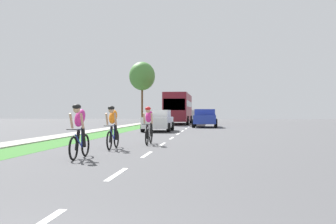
{
  "coord_description": "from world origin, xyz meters",
  "views": [
    {
      "loc": [
        2.01,
        -2.28,
        1.33
      ],
      "look_at": [
        -0.53,
        21.08,
        1.37
      ],
      "focal_mm": 41.84,
      "sensor_mm": 36.0,
      "label": 1
    }
  ],
  "objects_px": {
    "cyclist_trailing": "(113,127)",
    "sedan_white": "(158,121)",
    "suv_silver": "(190,115)",
    "street_tree_far": "(142,76)",
    "cyclist_distant": "(149,125)",
    "bus_maroon": "(179,107)",
    "cyclist_lead": "(79,131)",
    "pickup_blue": "(205,118)"
  },
  "relations": [
    {
      "from": "cyclist_trailing",
      "to": "sedan_white",
      "type": "relative_size",
      "value": 0.4
    },
    {
      "from": "sedan_white",
      "to": "suv_silver",
      "type": "xyz_separation_m",
      "value": [
        0.37,
        36.8,
        0.18
      ]
    },
    {
      "from": "suv_silver",
      "to": "street_tree_far",
      "type": "bearing_deg",
      "value": -109.76
    },
    {
      "from": "cyclist_distant",
      "to": "sedan_white",
      "type": "relative_size",
      "value": 0.4
    },
    {
      "from": "cyclist_trailing",
      "to": "bus_maroon",
      "type": "height_order",
      "value": "bus_maroon"
    },
    {
      "from": "cyclist_distant",
      "to": "bus_maroon",
      "type": "bearing_deg",
      "value": 92.2
    },
    {
      "from": "cyclist_lead",
      "to": "pickup_blue",
      "type": "bearing_deg",
      "value": 82.51
    },
    {
      "from": "cyclist_trailing",
      "to": "sedan_white",
      "type": "xyz_separation_m",
      "value": [
        -0.13,
        13.55,
        -0.04
      ]
    },
    {
      "from": "cyclist_distant",
      "to": "cyclist_trailing",
      "type": "bearing_deg",
      "value": -114.76
    },
    {
      "from": "pickup_blue",
      "to": "cyclist_lead",
      "type": "bearing_deg",
      "value": -97.49
    },
    {
      "from": "sedan_white",
      "to": "cyclist_trailing",
      "type": "bearing_deg",
      "value": -89.46
    },
    {
      "from": "cyclist_trailing",
      "to": "pickup_blue",
      "type": "xyz_separation_m",
      "value": [
        3.07,
        21.86,
        0.02
      ]
    },
    {
      "from": "cyclist_lead",
      "to": "bus_maroon",
      "type": "xyz_separation_m",
      "value": [
        0.07,
        34.77,
        1.17
      ]
    },
    {
      "from": "cyclist_distant",
      "to": "bus_maroon",
      "type": "height_order",
      "value": "bus_maroon"
    },
    {
      "from": "street_tree_far",
      "to": "pickup_blue",
      "type": "bearing_deg",
      "value": -58.71
    },
    {
      "from": "cyclist_lead",
      "to": "pickup_blue",
      "type": "xyz_separation_m",
      "value": [
        3.28,
        24.93,
        0.02
      ]
    },
    {
      "from": "cyclist_lead",
      "to": "cyclist_distant",
      "type": "xyz_separation_m",
      "value": [
        1.21,
        5.23,
        0.0
      ]
    },
    {
      "from": "pickup_blue",
      "to": "bus_maroon",
      "type": "distance_m",
      "value": 10.42
    },
    {
      "from": "sedan_white",
      "to": "pickup_blue",
      "type": "bearing_deg",
      "value": 68.96
    },
    {
      "from": "cyclist_lead",
      "to": "pickup_blue",
      "type": "distance_m",
      "value": 25.15
    },
    {
      "from": "bus_maroon",
      "to": "cyclist_lead",
      "type": "bearing_deg",
      "value": -90.12
    },
    {
      "from": "cyclist_trailing",
      "to": "cyclist_distant",
      "type": "relative_size",
      "value": 1.0
    },
    {
      "from": "sedan_white",
      "to": "pickup_blue",
      "type": "xyz_separation_m",
      "value": [
        3.2,
        8.31,
        0.06
      ]
    },
    {
      "from": "cyclist_trailing",
      "to": "sedan_white",
      "type": "distance_m",
      "value": 13.55
    },
    {
      "from": "cyclist_distant",
      "to": "sedan_white",
      "type": "height_order",
      "value": "cyclist_distant"
    },
    {
      "from": "cyclist_distant",
      "to": "suv_silver",
      "type": "distance_m",
      "value": 48.19
    },
    {
      "from": "cyclist_distant",
      "to": "suv_silver",
      "type": "bearing_deg",
      "value": 90.9
    },
    {
      "from": "pickup_blue",
      "to": "street_tree_far",
      "type": "relative_size",
      "value": 0.65
    },
    {
      "from": "suv_silver",
      "to": "pickup_blue",
      "type": "bearing_deg",
      "value": -84.33
    },
    {
      "from": "cyclist_lead",
      "to": "cyclist_distant",
      "type": "relative_size",
      "value": 1.0
    },
    {
      "from": "sedan_white",
      "to": "bus_maroon",
      "type": "relative_size",
      "value": 0.37
    },
    {
      "from": "sedan_white",
      "to": "cyclist_distant",
      "type": "bearing_deg",
      "value": -84.35
    },
    {
      "from": "sedan_white",
      "to": "pickup_blue",
      "type": "height_order",
      "value": "pickup_blue"
    },
    {
      "from": "cyclist_lead",
      "to": "street_tree_far",
      "type": "bearing_deg",
      "value": 97.31
    },
    {
      "from": "cyclist_distant",
      "to": "sedan_white",
      "type": "bearing_deg",
      "value": 95.65
    },
    {
      "from": "cyclist_trailing",
      "to": "suv_silver",
      "type": "relative_size",
      "value": 0.37
    },
    {
      "from": "cyclist_trailing",
      "to": "suv_silver",
      "type": "bearing_deg",
      "value": 89.73
    },
    {
      "from": "cyclist_lead",
      "to": "cyclist_distant",
      "type": "distance_m",
      "value": 5.37
    },
    {
      "from": "cyclist_distant",
      "to": "pickup_blue",
      "type": "xyz_separation_m",
      "value": [
        2.07,
        19.7,
        0.02
      ]
    },
    {
      "from": "bus_maroon",
      "to": "cyclist_trailing",
      "type": "bearing_deg",
      "value": -89.76
    },
    {
      "from": "sedan_white",
      "to": "suv_silver",
      "type": "height_order",
      "value": "suv_silver"
    },
    {
      "from": "cyclist_lead",
      "to": "cyclist_trailing",
      "type": "relative_size",
      "value": 1.0
    }
  ]
}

